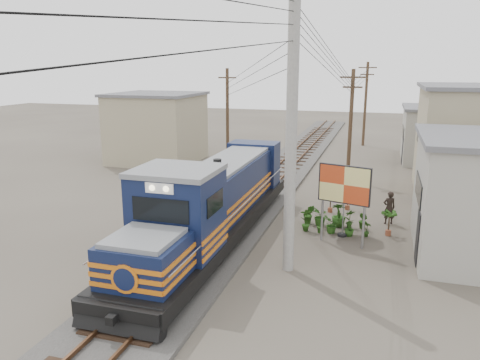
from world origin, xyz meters
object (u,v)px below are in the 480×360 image
(locomotive, at_px, (213,204))
(billboard, at_px, (344,187))
(market_umbrella, at_px, (345,192))
(vendor, at_px, (389,208))

(locomotive, relative_size, billboard, 4.53)
(locomotive, distance_m, billboard, 5.37)
(billboard, xyz_separation_m, market_umbrella, (-0.04, 1.01, -0.47))
(locomotive, xyz_separation_m, billboard, (5.14, 1.33, 0.81))
(locomotive, height_order, billboard, locomotive)
(market_umbrella, height_order, vendor, market_umbrella)
(locomotive, distance_m, market_umbrella, 5.61)
(billboard, height_order, vendor, billboard)
(billboard, relative_size, vendor, 2.14)
(locomotive, height_order, vendor, locomotive)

